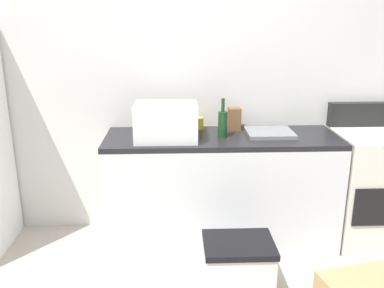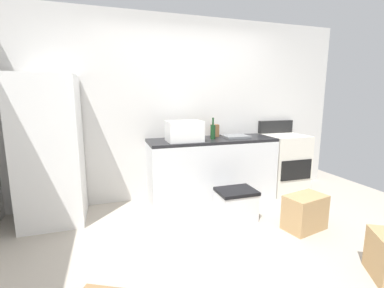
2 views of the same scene
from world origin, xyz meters
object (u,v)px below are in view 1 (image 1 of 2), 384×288
at_px(knife_block, 234,119).
at_px(wine_bottle, 223,123).
at_px(stove_oven, 370,185).
at_px(microwave, 166,122).
at_px(coffee_mug, 199,123).
at_px(storage_bin, 238,267).

bearing_deg(knife_block, wine_bottle, -118.83).
height_order(wine_bottle, knife_block, wine_bottle).
xyz_separation_m(stove_oven, microwave, (-1.65, -0.08, 0.57)).
relative_size(stove_oven, coffee_mug, 11.00).
xyz_separation_m(stove_oven, wine_bottle, (-1.22, -0.04, 0.54)).
height_order(microwave, storage_bin, microwave).
bearing_deg(wine_bottle, stove_oven, 1.81).
bearing_deg(wine_bottle, microwave, -174.36).
height_order(microwave, knife_block, microwave).
bearing_deg(microwave, wine_bottle, 5.64).
relative_size(wine_bottle, knife_block, 1.67).
relative_size(microwave, coffee_mug, 4.60).
xyz_separation_m(stove_oven, knife_block, (-1.10, 0.18, 0.52)).
relative_size(stove_oven, storage_bin, 2.39).
height_order(coffee_mug, storage_bin, coffee_mug).
bearing_deg(storage_bin, knife_block, 85.35).
xyz_separation_m(coffee_mug, storage_bin, (0.22, -0.89, -0.76)).
distance_m(stove_oven, coffee_mug, 1.48).
xyz_separation_m(microwave, coffee_mug, (0.26, 0.28, -0.09)).
relative_size(microwave, wine_bottle, 1.53).
xyz_separation_m(knife_block, storage_bin, (-0.07, -0.88, -0.80)).
height_order(wine_bottle, storage_bin, wine_bottle).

